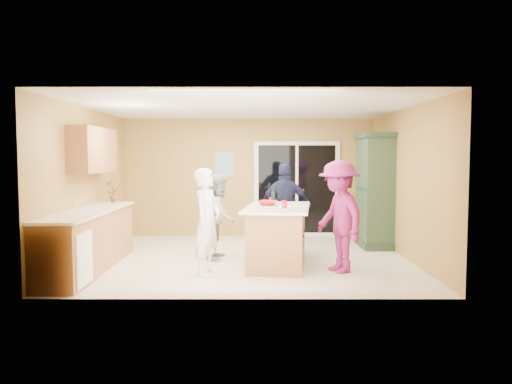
{
  "coord_description": "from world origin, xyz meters",
  "views": [
    {
      "loc": [
        0.16,
        -8.57,
        1.76
      ],
      "look_at": [
        0.15,
        0.1,
        1.15
      ],
      "focal_mm": 35.0,
      "sensor_mm": 36.0,
      "label": 1
    }
  ],
  "objects_px": {
    "green_hutch": "(375,192)",
    "kitchen_island": "(278,238)",
    "woman_white": "(207,222)",
    "woman_grey": "(220,216)",
    "woman_magenta": "(339,217)",
    "woman_navy": "(285,208)"
  },
  "relations": [
    {
      "from": "kitchen_island",
      "to": "woman_grey",
      "type": "bearing_deg",
      "value": 155.87
    },
    {
      "from": "woman_white",
      "to": "woman_navy",
      "type": "height_order",
      "value": "woman_navy"
    },
    {
      "from": "woman_grey",
      "to": "woman_navy",
      "type": "bearing_deg",
      "value": -58.0
    },
    {
      "from": "woman_white",
      "to": "woman_magenta",
      "type": "xyz_separation_m",
      "value": [
        2.0,
        0.15,
        0.06
      ]
    },
    {
      "from": "woman_white",
      "to": "woman_navy",
      "type": "bearing_deg",
      "value": -16.4
    },
    {
      "from": "woman_grey",
      "to": "woman_magenta",
      "type": "distance_m",
      "value": 2.17
    },
    {
      "from": "green_hutch",
      "to": "kitchen_island",
      "type": "bearing_deg",
      "value": -138.29
    },
    {
      "from": "kitchen_island",
      "to": "green_hutch",
      "type": "height_order",
      "value": "green_hutch"
    },
    {
      "from": "woman_grey",
      "to": "woman_navy",
      "type": "distance_m",
      "value": 1.28
    },
    {
      "from": "green_hutch",
      "to": "woman_navy",
      "type": "height_order",
      "value": "green_hutch"
    },
    {
      "from": "woman_white",
      "to": "woman_magenta",
      "type": "bearing_deg",
      "value": -65.47
    },
    {
      "from": "green_hutch",
      "to": "woman_white",
      "type": "relative_size",
      "value": 1.39
    },
    {
      "from": "woman_magenta",
      "to": "woman_navy",
      "type": "bearing_deg",
      "value": -176.25
    },
    {
      "from": "kitchen_island",
      "to": "woman_grey",
      "type": "relative_size",
      "value": 1.32
    },
    {
      "from": "woman_navy",
      "to": "woman_magenta",
      "type": "bearing_deg",
      "value": 113.57
    },
    {
      "from": "green_hutch",
      "to": "woman_grey",
      "type": "height_order",
      "value": "green_hutch"
    },
    {
      "from": "kitchen_island",
      "to": "woman_white",
      "type": "bearing_deg",
      "value": -144.17
    },
    {
      "from": "kitchen_island",
      "to": "woman_magenta",
      "type": "distance_m",
      "value": 1.1
    },
    {
      "from": "kitchen_island",
      "to": "woman_white",
      "type": "height_order",
      "value": "woman_white"
    },
    {
      "from": "kitchen_island",
      "to": "green_hutch",
      "type": "relative_size",
      "value": 0.88
    },
    {
      "from": "woman_white",
      "to": "woman_grey",
      "type": "relative_size",
      "value": 1.09
    },
    {
      "from": "kitchen_island",
      "to": "green_hutch",
      "type": "distance_m",
      "value": 2.74
    }
  ]
}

